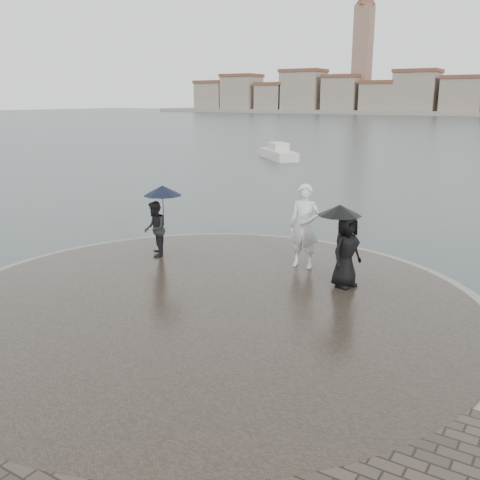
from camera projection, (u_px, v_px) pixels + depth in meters
The scene contains 6 objects.
ground at pixel (91, 381), 9.21m from camera, with size 400.00×400.00×0.00m, color #2B3835.
kerb_ring at pixel (209, 308), 12.02m from camera, with size 12.50×12.50×0.32m, color gray.
quay_tip at pixel (209, 307), 12.02m from camera, with size 11.90×11.90×0.36m, color #2D261E.
statue at pixel (304, 226), 14.02m from camera, with size 0.81×0.53×2.23m, color white.
visitor_left at pixel (157, 217), 14.99m from camera, with size 1.27×1.13×2.04m.
visitor_right at pixel (345, 241), 12.59m from camera, with size 1.17×1.12×1.95m.
Camera 1 is at (6.61, -5.60, 4.72)m, focal length 40.00 mm.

